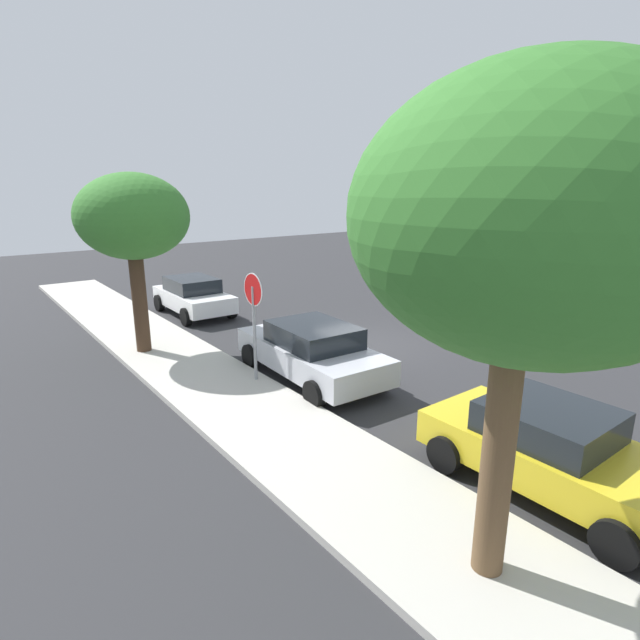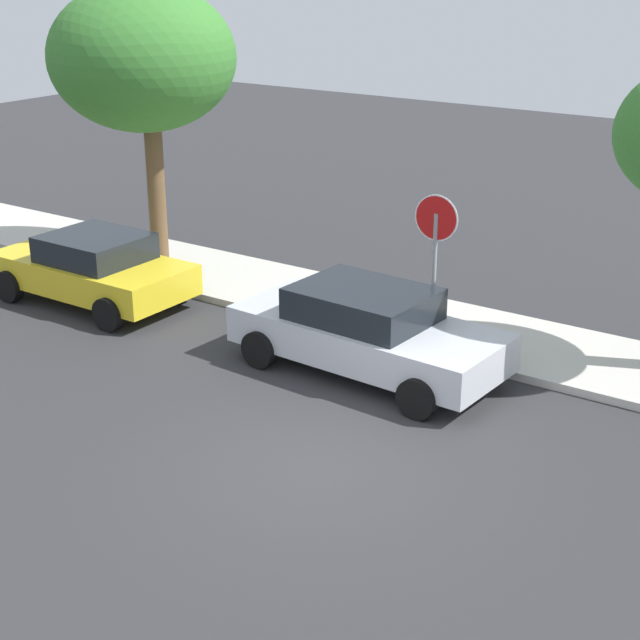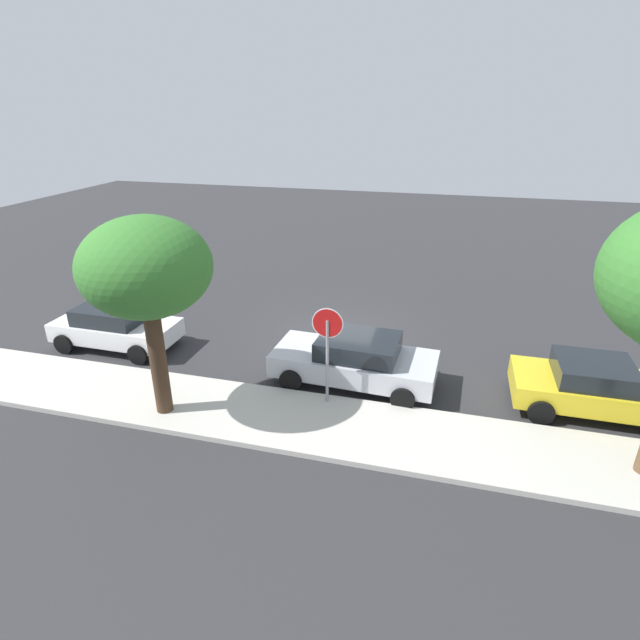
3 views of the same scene
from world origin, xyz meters
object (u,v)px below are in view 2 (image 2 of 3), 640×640
object	(u,v)px
stop_sign	(435,245)
parked_car_silver	(367,330)
street_tree_mid_block	(143,58)
parked_car_yellow	(93,268)

from	to	relation	value
stop_sign	parked_car_silver	size ratio (longest dim) A/B	0.60
street_tree_mid_block	parked_car_yellow	bearing A→B (deg)	-74.20
street_tree_mid_block	stop_sign	bearing A→B (deg)	-6.83
street_tree_mid_block	parked_car_silver	bearing A→B (deg)	-18.04
stop_sign	street_tree_mid_block	bearing A→B (deg)	173.17
stop_sign	parked_car_yellow	xyz separation A→B (m)	(-6.67, -1.55, -1.21)
parked_car_yellow	parked_car_silver	bearing A→B (deg)	1.68
stop_sign	parked_car_yellow	world-z (taller)	stop_sign
parked_car_silver	parked_car_yellow	xyz separation A→B (m)	(-6.20, -0.18, -0.03)
parked_car_yellow	street_tree_mid_block	world-z (taller)	street_tree_mid_block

